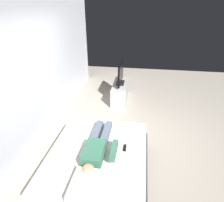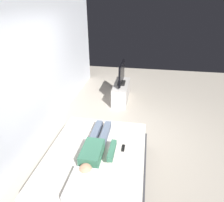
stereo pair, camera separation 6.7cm
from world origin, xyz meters
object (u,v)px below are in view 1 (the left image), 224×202
Objects in this scene: person at (97,148)px; tv_stand at (120,92)px; pillow at (85,186)px; bed at (98,167)px; tv at (121,74)px; remote at (125,148)px.

person is 1.15× the size of tv_stand.
pillow is 0.38× the size of person.
person reaches higher than bed.
pillow is at bearing 179.81° from tv_stand.
tv is at bearing -0.19° from pillow.
tv_stand is (2.74, 0.39, -0.30)m from remote.
pillow is 3.57m from tv.
tv reaches higher than remote.
remote is (0.83, -0.40, -0.05)m from pillow.
tv_stand is (2.89, -0.02, -0.37)m from person.
bed is at bearing 179.77° from tv.
pillow is at bearing 179.81° from tv.
tv is (2.92, -0.01, 0.52)m from bed.
bed is 1.76× the size of tv_stand.
person is 2.89m from tv.
remote is at bearing -65.80° from bed.
person is 0.44m from remote.
tv_stand is at bearing -0.23° from bed.
bed is at bearing 179.77° from tv_stand.
tv is (2.74, 0.39, 0.24)m from remote.
remote is 0.14× the size of tv_stand.
remote reaches higher than tv_stand.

